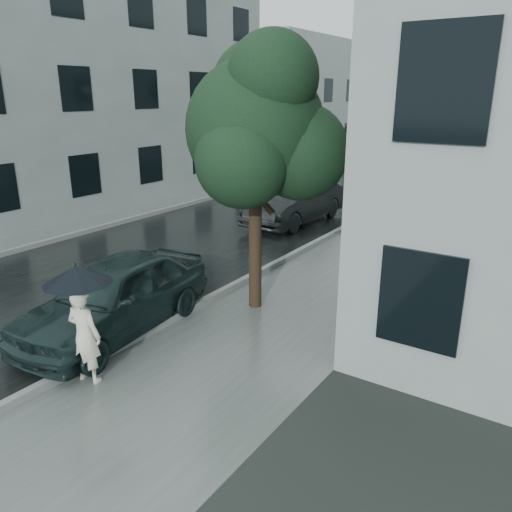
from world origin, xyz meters
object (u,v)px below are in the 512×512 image
Objects in this scene: street_tree at (258,127)px; lamp_post at (387,141)px; pedestrian at (85,336)px; car_near at (115,295)px; car_far at (295,201)px.

lamp_post is at bearing 95.20° from street_tree.
pedestrian reaches higher than car_near.
car_far reaches higher than car_near.
lamp_post reaches higher than car_near.
street_tree is 8.04m from car_far.
car_far is (-1.30, 9.46, 0.03)m from car_near.
car_near is at bearing -80.50° from car_far.
street_tree is at bearing 52.49° from car_near.
pedestrian is at bearing -98.31° from street_tree.
lamp_post is at bearing 81.10° from car_near.
pedestrian is 0.37× the size of car_near.
lamp_post is 1.01× the size of car_far.
lamp_post is at bearing 62.28° from car_far.
lamp_post is (-0.94, 10.33, -1.11)m from street_tree.
car_far is at bearing -88.07° from pedestrian.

